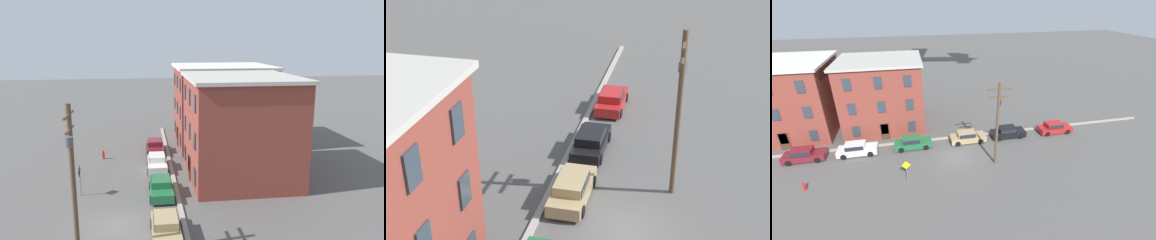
# 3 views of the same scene
# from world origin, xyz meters

# --- Properties ---
(ground_plane) EXTENTS (200.00, 200.00, 0.00)m
(ground_plane) POSITION_xyz_m (0.00, 0.00, 0.00)
(ground_plane) COLOR #565451
(kerb_strip) EXTENTS (56.00, 0.36, 0.16)m
(kerb_strip) POSITION_xyz_m (0.00, 4.50, 0.08)
(kerb_strip) COLOR #9E998E
(kerb_strip) RESTS_ON ground_plane
(car_tan) EXTENTS (4.40, 1.92, 1.43)m
(car_tan) POSITION_xyz_m (1.99, 3.17, 0.75)
(car_tan) COLOR tan
(car_tan) RESTS_ON ground_plane
(car_black) EXTENTS (4.40, 1.92, 1.43)m
(car_black) POSITION_xyz_m (7.38, 3.26, 0.75)
(car_black) COLOR black
(car_black) RESTS_ON ground_plane
(car_red) EXTENTS (4.40, 1.92, 1.43)m
(car_red) POSITION_xyz_m (13.95, 3.09, 0.75)
(car_red) COLOR #B21E1E
(car_red) RESTS_ON ground_plane
(utility_pole) EXTENTS (2.40, 0.44, 9.17)m
(utility_pole) POSITION_xyz_m (3.97, -1.97, 5.15)
(utility_pole) COLOR brown
(utility_pole) RESTS_ON ground_plane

